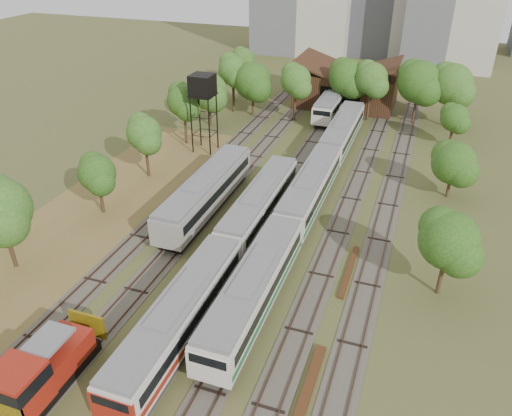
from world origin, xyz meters
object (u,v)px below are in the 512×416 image
at_px(shunter_locomotive, 40,373).
at_px(water_tower, 202,87).
at_px(railcar_red_set, 226,252).
at_px(railcar_green_set, 310,190).

relative_size(shunter_locomotive, water_tower, 0.80).
bearing_deg(shunter_locomotive, railcar_red_set, 69.72).
height_order(railcar_red_set, railcar_green_set, railcar_green_set).
relative_size(railcar_red_set, shunter_locomotive, 4.27).
relative_size(railcar_red_set, water_tower, 3.40).
relative_size(railcar_green_set, water_tower, 5.12).
xyz_separation_m(shunter_locomotive, water_tower, (-6.89, 39.94, 6.69)).
height_order(railcar_green_set, shunter_locomotive, shunter_locomotive).
bearing_deg(shunter_locomotive, water_tower, 99.79).
distance_m(railcar_red_set, railcar_green_set, 14.01).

